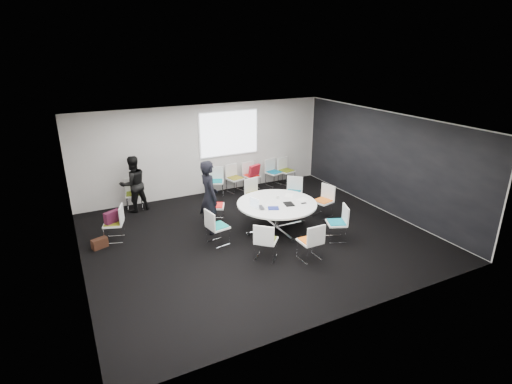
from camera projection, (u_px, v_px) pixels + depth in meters
name	position (u px, v px, depth m)	size (l,w,h in m)	color
room_shell	(260.00, 182.00, 9.48)	(8.08, 7.08, 2.88)	black
conference_table	(277.00, 211.00, 10.12)	(2.01, 2.01, 0.73)	silver
projection_screen	(229.00, 134.00, 12.52)	(1.90, 0.03, 1.35)	white
chair_ring_a	(323.00, 207.00, 10.98)	(0.55, 0.56, 0.88)	silver
chair_ring_b	(293.00, 198.00, 11.60)	(0.64, 0.64, 0.88)	silver
chair_ring_c	(255.00, 200.00, 11.48)	(0.53, 0.52, 0.88)	silver
chair_ring_d	(215.00, 212.00, 10.65)	(0.60, 0.61, 0.88)	silver
chair_ring_e	(218.00, 233.00, 9.45)	(0.52, 0.53, 0.88)	silver
chair_ring_f	(266.00, 248.00, 8.78)	(0.64, 0.64, 0.88)	silver
chair_ring_g	(310.00, 248.00, 8.76)	(0.47, 0.45, 0.88)	silver
chair_ring_h	(336.00, 229.00, 9.64)	(0.59, 0.59, 0.88)	silver
chair_back_a	(216.00, 187.00, 12.54)	(0.60, 0.59, 0.88)	silver
chair_back_b	(235.00, 183.00, 12.84)	(0.56, 0.55, 0.88)	silver
chair_back_c	(251.00, 181.00, 13.09)	(0.52, 0.51, 0.88)	silver
chair_back_d	(274.00, 177.00, 13.42)	(0.56, 0.55, 0.88)	silver
chair_back_e	(286.00, 176.00, 13.60)	(0.56, 0.55, 0.88)	silver
chair_spare_left	(115.00, 230.00, 9.62)	(0.57, 0.58, 0.88)	silver
chair_person_back	(134.00, 200.00, 11.50)	(0.54, 0.53, 0.88)	silver
person_main	(209.00, 197.00, 9.86)	(0.68, 0.45, 1.87)	black
person_back	(133.00, 184.00, 11.17)	(0.78, 0.61, 1.61)	black
laptop	(263.00, 207.00, 9.73)	(0.30, 0.19, 0.02)	#333338
laptop_lid	(254.00, 203.00, 9.71)	(0.30, 0.02, 0.22)	silver
notebook_black	(289.00, 204.00, 9.94)	(0.22, 0.30, 0.02)	black
tablet_folio	(273.00, 208.00, 9.68)	(0.26, 0.20, 0.03)	navy
papers_right	(289.00, 195.00, 10.54)	(0.30, 0.21, 0.00)	white
papers_front	(302.00, 199.00, 10.25)	(0.30, 0.21, 0.00)	white
cup	(277.00, 197.00, 10.29)	(0.08, 0.08, 0.09)	white
phone	(304.00, 203.00, 10.01)	(0.14, 0.07, 0.01)	black
maroon_bag	(113.00, 217.00, 9.50)	(0.40, 0.14, 0.28)	#471228
brown_bag	(100.00, 243.00, 9.30)	(0.36, 0.16, 0.24)	#331A10
red_jacket	(254.00, 170.00, 12.75)	(0.44, 0.10, 0.35)	#AD1522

